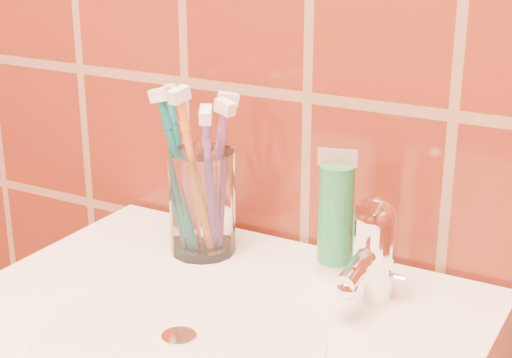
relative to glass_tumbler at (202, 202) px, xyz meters
The scene contains 9 objects.
glass_tumbler is the anchor object (origin of this frame).
toothpaste_tube 0.18m from the glass_tumbler, ahead, with size 0.04×0.04×0.16m.
faucet 0.23m from the glass_tumbler, ahead, with size 0.05×0.11×0.12m.
toothbrush_0 0.05m from the glass_tumbler, 151.91° to the right, with size 0.07×0.03×0.22m, color #0C6567, non-canonical shape.
toothbrush_1 0.05m from the glass_tumbler, 76.24° to the right, with size 0.03×0.06×0.23m, color orange, non-canonical shape.
toothbrush_2 0.04m from the glass_tumbler, 18.41° to the left, with size 0.05×0.03×0.21m, color #864696, non-canonical shape.
toothbrush_3 0.04m from the glass_tumbler, 75.26° to the left, with size 0.05×0.05×0.21m, color orange, non-canonical shape.
toothbrush_4 0.04m from the glass_tumbler, 36.40° to the right, with size 0.05×0.06×0.21m, color #74428D, non-canonical shape.
toothbrush_5 0.05m from the glass_tumbler, 160.30° to the left, with size 0.09×0.07×0.21m, color #0C626C, non-canonical shape.
Camera 1 is at (0.41, 0.34, 1.27)m, focal length 55.00 mm.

